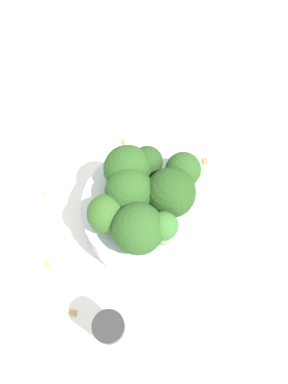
# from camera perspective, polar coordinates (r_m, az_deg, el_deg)

# --- Properties ---
(ground_plane) EXTENTS (3.00, 3.00, 0.00)m
(ground_plane) POSITION_cam_1_polar(r_m,az_deg,el_deg) (0.51, 0.00, -4.44)
(ground_plane) COLOR white
(bowl) EXTENTS (0.16, 0.16, 0.05)m
(bowl) POSITION_cam_1_polar(r_m,az_deg,el_deg) (0.49, 0.00, -3.21)
(bowl) COLOR silver
(bowl) RESTS_ON ground_plane
(broccoli_floret_0) EXTENTS (0.06, 0.06, 0.06)m
(broccoli_floret_0) POSITION_cam_1_polar(r_m,az_deg,el_deg) (0.43, 3.60, -0.28)
(broccoli_floret_0) COLOR #7A9E5B
(broccoli_floret_0) RESTS_ON bowl
(broccoli_floret_1) EXTENTS (0.06, 0.06, 0.06)m
(broccoli_floret_1) POSITION_cam_1_polar(r_m,az_deg,el_deg) (0.43, -2.69, -0.47)
(broccoli_floret_1) COLOR #84AD66
(broccoli_floret_1) RESTS_ON bowl
(broccoli_floret_2) EXTENTS (0.03, 0.03, 0.05)m
(broccoli_floret_2) POSITION_cam_1_polar(r_m,az_deg,el_deg) (0.42, 2.50, -5.47)
(broccoli_floret_2) COLOR #84AD66
(broccoli_floret_2) RESTS_ON bowl
(broccoli_floret_3) EXTENTS (0.06, 0.06, 0.06)m
(broccoli_floret_3) POSITION_cam_1_polar(r_m,az_deg,el_deg) (0.45, -2.93, 3.47)
(broccoli_floret_3) COLOR #84AD66
(broccoli_floret_3) RESTS_ON bowl
(broccoli_floret_4) EXTENTS (0.04, 0.04, 0.05)m
(broccoli_floret_4) POSITION_cam_1_polar(r_m,az_deg,el_deg) (0.46, 0.23, 4.59)
(broccoli_floret_4) COLOR #84AD66
(broccoli_floret_4) RESTS_ON bowl
(broccoli_floret_5) EXTENTS (0.06, 0.06, 0.06)m
(broccoli_floret_5) POSITION_cam_1_polar(r_m,az_deg,el_deg) (0.41, -1.38, -5.60)
(broccoli_floret_5) COLOR #84AD66
(broccoli_floret_5) RESTS_ON bowl
(broccoli_floret_6) EXTENTS (0.04, 0.04, 0.05)m
(broccoli_floret_6) POSITION_cam_1_polar(r_m,az_deg,el_deg) (0.46, 5.54, 3.34)
(broccoli_floret_6) COLOR #84AD66
(broccoli_floret_6) RESTS_ON bowl
(broccoli_floret_7) EXTENTS (0.05, 0.05, 0.05)m
(broccoli_floret_7) POSITION_cam_1_polar(r_m,az_deg,el_deg) (0.43, -6.14, -3.32)
(broccoli_floret_7) COLOR #84AD66
(broccoli_floret_7) RESTS_ON bowl
(pepper_shaker) EXTENTS (0.03, 0.03, 0.07)m
(pepper_shaker) POSITION_cam_1_polar(r_m,az_deg,el_deg) (0.44, -5.56, -20.23)
(pepper_shaker) COLOR silver
(pepper_shaker) RESTS_ON ground_plane
(almond_crumb_0) EXTENTS (0.01, 0.01, 0.01)m
(almond_crumb_0) POSITION_cam_1_polar(r_m,az_deg,el_deg) (0.56, 9.01, 4.80)
(almond_crumb_0) COLOR #AD7F4C
(almond_crumb_0) RESTS_ON ground_plane
(almond_crumb_1) EXTENTS (0.01, 0.01, 0.01)m
(almond_crumb_1) POSITION_cam_1_polar(r_m,az_deg,el_deg) (0.50, -14.89, -10.66)
(almond_crumb_1) COLOR tan
(almond_crumb_1) RESTS_ON ground_plane
(almond_crumb_2) EXTENTS (0.01, 0.01, 0.01)m
(almond_crumb_2) POSITION_cam_1_polar(r_m,az_deg,el_deg) (0.48, -11.26, -17.57)
(almond_crumb_2) COLOR tan
(almond_crumb_2) RESTS_ON ground_plane
(almond_crumb_3) EXTENTS (0.01, 0.01, 0.01)m
(almond_crumb_3) POSITION_cam_1_polar(r_m,az_deg,el_deg) (0.57, -3.47, 7.77)
(almond_crumb_3) COLOR #AD7F4C
(almond_crumb_3) RESTS_ON ground_plane
(almond_crumb_4) EXTENTS (0.01, 0.01, 0.01)m
(almond_crumb_4) POSITION_cam_1_polar(r_m,az_deg,el_deg) (0.54, -15.27, -0.30)
(almond_crumb_4) COLOR tan
(almond_crumb_4) RESTS_ON ground_plane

